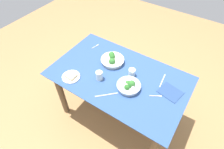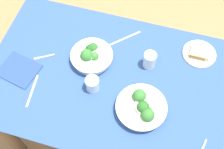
{
  "view_description": "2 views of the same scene",
  "coord_description": "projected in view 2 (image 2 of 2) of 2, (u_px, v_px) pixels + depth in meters",
  "views": [
    {
      "loc": [
        -0.62,
        1.07,
        2.1
      ],
      "look_at": [
        0.05,
        0.05,
        0.77
      ],
      "focal_mm": 29.44,
      "sensor_mm": 36.0,
      "label": 1
    },
    {
      "loc": [
        0.19,
        -0.74,
        2.12
      ],
      "look_at": [
        -0.03,
        0.01,
        0.77
      ],
      "focal_mm": 49.39,
      "sensor_mm": 36.0,
      "label": 2
    }
  ],
  "objects": [
    {
      "name": "table_knife_left",
      "position": [
        32.0,
        91.0,
        1.55
      ],
      "size": [
        0.03,
        0.18,
        0.0
      ],
      "primitive_type": "cube",
      "rotation": [
        0.0,
        0.0,
        1.68
      ],
      "color": "#B7B7BC",
      "rests_on": "dining_table"
    },
    {
      "name": "table_knife_right",
      "position": [
        124.0,
        39.0,
        1.71
      ],
      "size": [
        0.16,
        0.16,
        0.0
      ],
      "primitive_type": "cube",
      "rotation": [
        0.0,
        0.0,
        3.92
      ],
      "color": "#B7B7BC",
      "rests_on": "dining_table"
    },
    {
      "name": "fork_by_far_bowl",
      "position": [
        43.0,
        57.0,
        1.65
      ],
      "size": [
        0.1,
        0.07,
        0.0
      ],
      "rotation": [
        0.0,
        0.0,
        3.69
      ],
      "color": "#B7B7BC",
      "rests_on": "dining_table"
    },
    {
      "name": "broccoli_bowl_far",
      "position": [
        91.0,
        56.0,
        1.62
      ],
      "size": [
        0.22,
        0.22,
        0.09
      ],
      "color": "white",
      "rests_on": "dining_table"
    },
    {
      "name": "dining_table",
      "position": [
        116.0,
        91.0,
        1.69
      ],
      "size": [
        1.36,
        0.83,
        0.74
      ],
      "color": "#2D4C84",
      "rests_on": "ground_plane"
    },
    {
      "name": "water_glass_center",
      "position": [
        150.0,
        60.0,
        1.59
      ],
      "size": [
        0.07,
        0.07,
        0.09
      ],
      "primitive_type": "cylinder",
      "color": "silver",
      "rests_on": "dining_table"
    },
    {
      "name": "bread_side_plate",
      "position": [
        199.0,
        53.0,
        1.65
      ],
      "size": [
        0.18,
        0.18,
        0.04
      ],
      "color": "silver",
      "rests_on": "dining_table"
    },
    {
      "name": "napkin_folded_upper",
      "position": [
        19.0,
        70.0,
        1.61
      ],
      "size": [
        0.22,
        0.2,
        0.01
      ],
      "primitive_type": "cube",
      "rotation": [
        0.0,
        0.0,
        -0.2
      ],
      "color": "navy",
      "rests_on": "dining_table"
    },
    {
      "name": "broccoli_bowl_near",
      "position": [
        142.0,
        108.0,
        1.47
      ],
      "size": [
        0.25,
        0.25,
        0.09
      ],
      "color": "silver",
      "rests_on": "dining_table"
    },
    {
      "name": "water_glass_side",
      "position": [
        92.0,
        84.0,
        1.53
      ],
      "size": [
        0.07,
        0.07,
        0.08
      ],
      "primitive_type": "cylinder",
      "color": "silver",
      "rests_on": "dining_table"
    },
    {
      "name": "ground_plane",
      "position": [
        115.0,
        130.0,
        2.22
      ],
      "size": [
        6.0,
        6.0,
        0.0
      ],
      "primitive_type": "plane",
      "color": "#9E7547"
    }
  ]
}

